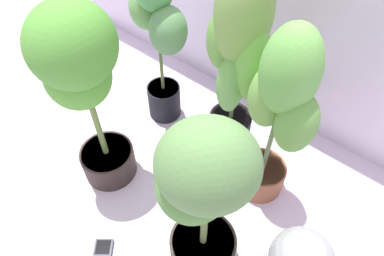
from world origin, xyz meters
The scene contains 7 objects.
ground_plane centered at (0.00, 0.00, 0.00)m, with size 8.00×8.00×0.00m, color silver.
potted_plant_back_right centered at (0.34, 0.36, 0.54)m, with size 0.34×0.26×0.94m.
potted_plant_front_left centered at (-0.33, -0.06, 0.60)m, with size 0.45×0.41×0.97m.
potted_plant_front_right centered at (0.32, -0.12, 0.52)m, with size 0.43×0.40×0.89m.
potted_plant_back_left centered at (-0.37, 0.42, 0.60)m, with size 0.38×0.26×0.99m.
potted_plant_back_center centered at (0.05, 0.47, 0.60)m, with size 0.37×0.31×1.05m.
hygrometer_box centered at (-0.02, -0.37, 0.01)m, with size 0.11×0.11×0.03m.
Camera 1 is at (0.66, -0.58, 1.55)m, focal length 32.67 mm.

